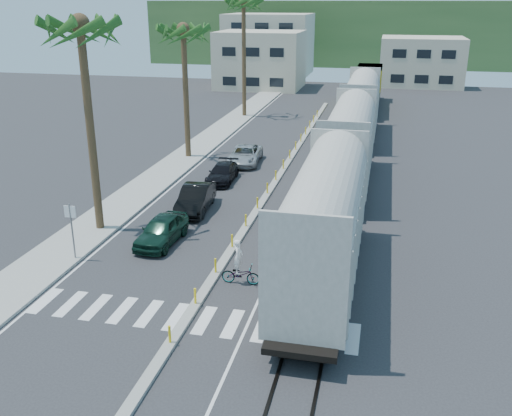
# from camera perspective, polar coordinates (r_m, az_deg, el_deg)

# --- Properties ---
(ground) EXTENTS (140.00, 140.00, 0.00)m
(ground) POSITION_cam_1_polar(r_m,az_deg,el_deg) (25.55, -5.34, -8.66)
(ground) COLOR #28282B
(ground) RESTS_ON ground
(sidewalk) EXTENTS (3.00, 90.00, 0.15)m
(sidewalk) POSITION_cam_1_polar(r_m,az_deg,el_deg) (50.31, -5.86, 6.01)
(sidewalk) COLOR gray
(sidewalk) RESTS_ON ground
(rails) EXTENTS (1.56, 100.00, 0.06)m
(rails) POSITION_cam_1_polar(r_m,az_deg,el_deg) (50.76, 9.95, 5.89)
(rails) COLOR black
(rails) RESTS_ON ground
(median) EXTENTS (0.45, 60.00, 0.85)m
(median) POSITION_cam_1_polar(r_m,az_deg,el_deg) (43.54, 2.73, 3.87)
(median) COLOR gray
(median) RESTS_ON ground
(crosswalk) EXTENTS (14.00, 2.20, 0.01)m
(crosswalk) POSITION_cam_1_polar(r_m,az_deg,el_deg) (23.91, -6.83, -10.88)
(crosswalk) COLOR silver
(crosswalk) RESTS_ON ground
(lane_markings) EXTENTS (9.42, 90.00, 0.01)m
(lane_markings) POSITION_cam_1_polar(r_m,az_deg,el_deg) (48.72, 1.28, 5.56)
(lane_markings) COLOR silver
(lane_markings) RESTS_ON ground
(freight_train) EXTENTS (3.00, 60.94, 5.85)m
(freight_train) POSITION_cam_1_polar(r_m,az_deg,el_deg) (45.06, 9.77, 7.86)
(freight_train) COLOR #A29E94
(freight_train) RESTS_ON ground
(palm_trees) EXTENTS (3.50, 37.20, 13.75)m
(palm_trees) POSITION_cam_1_polar(r_m,az_deg,el_deg) (46.53, -6.79, 18.21)
(palm_trees) COLOR brown
(palm_trees) RESTS_ON ground
(street_sign) EXTENTS (0.60, 0.08, 3.00)m
(street_sign) POSITION_cam_1_polar(r_m,az_deg,el_deg) (29.25, -17.98, -1.51)
(street_sign) COLOR slate
(street_sign) RESTS_ON ground
(buildings) EXTENTS (38.00, 27.00, 10.00)m
(buildings) POSITION_cam_1_polar(r_m,az_deg,el_deg) (94.19, 4.58, 15.27)
(buildings) COLOR #BCB195
(buildings) RESTS_ON ground
(hillside) EXTENTS (80.00, 20.00, 12.00)m
(hillside) POSITION_cam_1_polar(r_m,az_deg,el_deg) (121.59, 9.79, 16.92)
(hillside) COLOR #385628
(hillside) RESTS_ON ground
(car_lead) EXTENTS (2.14, 4.51, 1.48)m
(car_lead) POSITION_cam_1_polar(r_m,az_deg,el_deg) (30.71, -9.41, -2.19)
(car_lead) COLOR #0F2E21
(car_lead) RESTS_ON ground
(car_second) EXTENTS (2.47, 5.02, 1.56)m
(car_second) POSITION_cam_1_polar(r_m,az_deg,el_deg) (35.16, -6.07, 0.95)
(car_second) COLOR black
(car_second) RESTS_ON ground
(car_third) EXTENTS (2.09, 4.44, 1.25)m
(car_third) POSITION_cam_1_polar(r_m,az_deg,el_deg) (40.75, -3.39, 3.50)
(car_third) COLOR black
(car_third) RESTS_ON ground
(car_rear) EXTENTS (3.02, 5.32, 1.39)m
(car_rear) POSITION_cam_1_polar(r_m,az_deg,el_deg) (45.33, -1.09, 5.34)
(car_rear) COLOR #AFB1B4
(car_rear) RESTS_ON ground
(cyclist) EXTENTS (0.74, 1.79, 2.17)m
(cyclist) POSITION_cam_1_polar(r_m,az_deg,el_deg) (26.10, -1.60, -6.18)
(cyclist) COLOR #9EA0A5
(cyclist) RESTS_ON ground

